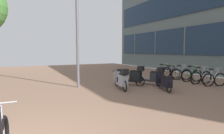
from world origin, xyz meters
The scene contains 11 objects.
bicycle_rack_00 centered at (8.92, 2.64, 0.34)m, with size 1.34×0.54×0.98m.
bicycle_rack_01 centered at (8.90, 3.39, 0.36)m, with size 1.44×0.48×1.02m.
bicycle_rack_02 centered at (9.07, 4.15, 0.36)m, with size 1.37×0.52×1.02m.
bicycle_rack_03 centered at (9.05, 4.90, 0.35)m, with size 1.30×0.57×0.99m.
bicycle_rack_04 centered at (8.91, 5.66, 0.33)m, with size 1.26×0.55×0.93m.
bicycle_rack_05 centered at (8.95, 6.41, 0.34)m, with size 1.32×0.48×0.97m.
scooter_near centered at (5.96, 3.05, 0.37)m, with size 0.88×1.75×0.78m.
scooter_mid centered at (5.31, 4.75, 0.47)m, with size 1.08×1.68×1.06m.
scooter_far centered at (6.29, 4.30, 0.45)m, with size 0.95×1.73×1.00m.
scooter_extra centered at (4.26, 4.06, 0.47)m, with size 0.70×1.84×1.05m.
lamp_post centered at (2.57, 5.49, 3.50)m, with size 0.20×0.52×6.35m.
Camera 1 is at (0.08, -3.28, 1.84)m, focal length 29.13 mm.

